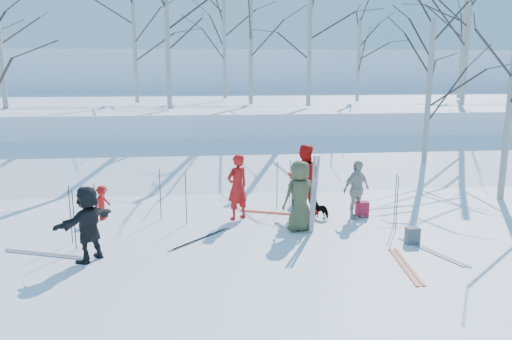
{
  "coord_description": "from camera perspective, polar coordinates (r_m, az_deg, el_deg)",
  "views": [
    {
      "loc": [
        -1.3,
        -11.01,
        3.94
      ],
      "look_at": [
        0.0,
        1.5,
        1.3
      ],
      "focal_mm": 35.0,
      "sensor_mm": 36.0,
      "label": 1
    }
  ],
  "objects": [
    {
      "name": "birch_plateau_a",
      "position": [
        22.99,
        -0.61,
        15.09
      ],
      "size": [
        4.85,
        4.85,
        6.08
      ],
      "primitive_type": null,
      "color": "silver",
      "rests_on": "snow_plateau"
    },
    {
      "name": "ski_pair_e",
      "position": [
        13.61,
        2.19,
        -4.94
      ],
      "size": [
        1.42,
        2.03,
        0.02
      ],
      "primitive_type": null,
      "rotation": [
        0.0,
        0.0,
        1.22
      ],
      "color": "#B32C19",
      "rests_on": "ground"
    },
    {
      "name": "far_hill",
      "position": [
        49.07,
        -4.47,
        9.55
      ],
      "size": [
        90.0,
        30.0,
        6.0
      ],
      "primitive_type": "cube",
      "color": "white",
      "rests_on": "ground"
    },
    {
      "name": "birch_plateau_b",
      "position": [
        24.8,
        -13.7,
        13.94
      ],
      "size": [
        4.5,
        4.5,
        5.57
      ],
      "primitive_type": null,
      "color": "silver",
      "rests_on": "snow_plateau"
    },
    {
      "name": "snow_ramp",
      "position": [
        18.45,
        -1.77,
        -0.01
      ],
      "size": [
        70.0,
        9.49,
        4.12
      ],
      "primitive_type": "cube",
      "rotation": [
        0.3,
        0.0,
        0.0
      ],
      "color": "white",
      "rests_on": "ground"
    },
    {
      "name": "backpack_red",
      "position": [
        13.53,
        12.03,
        -4.42
      ],
      "size": [
        0.32,
        0.22,
        0.42
      ],
      "primitive_type": "cube",
      "color": "maroon",
      "rests_on": "ground"
    },
    {
      "name": "ski_pole_e",
      "position": [
        12.89,
        15.62,
        -3.29
      ],
      "size": [
        0.02,
        0.02,
        1.34
      ],
      "primitive_type": "cylinder",
      "color": "black",
      "rests_on": "ground"
    },
    {
      "name": "birch_edge_b",
      "position": [
        16.32,
        27.08,
        7.43
      ],
      "size": [
        4.87,
        4.87,
        6.09
      ],
      "primitive_type": null,
      "color": "silver",
      "rests_on": "ground"
    },
    {
      "name": "birch_plateau_h",
      "position": [
        22.22,
        6.15,
        14.63
      ],
      "size": [
        4.58,
        4.58,
        5.69
      ],
      "primitive_type": null,
      "color": "silver",
      "rests_on": "snow_plateau"
    },
    {
      "name": "ski_pole_h",
      "position": [
        11.96,
        -20.45,
        -4.78
      ],
      "size": [
        0.02,
        0.02,
        1.34
      ],
      "primitive_type": "cylinder",
      "color": "black",
      "rests_on": "ground"
    },
    {
      "name": "birch_plateau_g",
      "position": [
        29.54,
        22.64,
        14.1
      ],
      "size": [
        5.3,
        5.3,
        6.71
      ],
      "primitive_type": null,
      "color": "silver",
      "rests_on": "snow_plateau"
    },
    {
      "name": "birch_plateau_f",
      "position": [
        21.23,
        -10.13,
        16.01
      ],
      "size": [
        5.29,
        5.29,
        6.69
      ],
      "primitive_type": null,
      "color": "silver",
      "rests_on": "snow_plateau"
    },
    {
      "name": "skier_olive_center",
      "position": [
        12.06,
        5.02,
        -2.97
      ],
      "size": [
        0.98,
        0.81,
        1.73
      ],
      "primitive_type": "imported",
      "rotation": [
        0.0,
        0.0,
        3.49
      ],
      "color": "#43482B",
      "rests_on": "ground"
    },
    {
      "name": "ski_pole_c",
      "position": [
        14.21,
        3.91,
        -1.48
      ],
      "size": [
        0.02,
        0.02,
        1.34
      ],
      "primitive_type": "cylinder",
      "color": "black",
      "rests_on": "ground"
    },
    {
      "name": "skier_red_seated",
      "position": [
        13.56,
        -17.14,
        -3.59
      ],
      "size": [
        0.54,
        0.67,
        0.91
      ],
      "primitive_type": "imported",
      "rotation": [
        0.0,
        0.0,
        1.16
      ],
      "color": "red",
      "rests_on": "ground"
    },
    {
      "name": "birch_plateau_j",
      "position": [
        25.34,
        11.65,
        12.22
      ],
      "size": [
        3.41,
        3.41,
        4.02
      ],
      "primitive_type": null,
      "color": "silver",
      "rests_on": "snow_plateau"
    },
    {
      "name": "upright_ski_right",
      "position": [
        11.86,
        6.79,
        -2.84
      ],
      "size": [
        0.15,
        0.23,
        1.89
      ],
      "primitive_type": "cube",
      "rotation": [
        0.1,
        0.0,
        0.41
      ],
      "color": "silver",
      "rests_on": "ground"
    },
    {
      "name": "skier_red_north",
      "position": [
        12.93,
        -2.14,
        -1.94
      ],
      "size": [
        0.75,
        0.69,
        1.72
      ],
      "primitive_type": "imported",
      "rotation": [
        0.0,
        0.0,
        3.72
      ],
      "color": "red",
      "rests_on": "ground"
    },
    {
      "name": "skier_redor_behind",
      "position": [
        13.54,
        5.5,
        -1.0
      ],
      "size": [
        1.11,
        1.0,
        1.88
      ],
      "primitive_type": "imported",
      "rotation": [
        0.0,
        0.0,
        2.77
      ],
      "color": "red",
      "rests_on": "ground"
    },
    {
      "name": "skier_grey_west",
      "position": [
        10.76,
        -18.62,
        -5.82
      ],
      "size": [
        1.24,
        1.46,
        1.58
      ],
      "primitive_type": "imported",
      "rotation": [
        0.0,
        0.0,
        4.08
      ],
      "color": "black",
      "rests_on": "ground"
    },
    {
      "name": "backpack_grey",
      "position": [
        11.84,
        17.44,
        -7.18
      ],
      "size": [
        0.3,
        0.2,
        0.38
      ],
      "primitive_type": "cube",
      "color": "#4E5055",
      "rests_on": "ground"
    },
    {
      "name": "ski_pole_a",
      "position": [
        11.9,
        -17.84,
        -4.68
      ],
      "size": [
        0.02,
        0.02,
        1.34
      ],
      "primitive_type": "cylinder",
      "color": "black",
      "rests_on": "ground"
    },
    {
      "name": "ski_pair_c",
      "position": [
        11.53,
        19.49,
        -8.79
      ],
      "size": [
        1.44,
        2.03,
        0.02
      ],
      "primitive_type": null,
      "rotation": [
        0.0,
        0.0,
        0.36
      ],
      "color": "silver",
      "rests_on": "ground"
    },
    {
      "name": "ski_pole_i",
      "position": [
        12.58,
        15.83,
        -3.68
      ],
      "size": [
        0.02,
        0.02,
        1.34
      ],
      "primitive_type": "cylinder",
      "color": "black",
      "rests_on": "ground"
    },
    {
      "name": "birch_plateau_c",
      "position": [
        27.34,
        -3.65,
        14.31
      ],
      "size": [
        4.69,
        4.69,
        5.85
      ],
      "primitive_type": null,
      "color": "silver",
      "rests_on": "snow_plateau"
    },
    {
      "name": "ski_pole_d",
      "position": [
        12.65,
        -8.0,
        -3.25
      ],
      "size": [
        0.02,
        0.02,
        1.34
      ],
      "primitive_type": "cylinder",
      "color": "black",
      "rests_on": "ground"
    },
    {
      "name": "dog",
      "position": [
        13.28,
        7.46,
        -4.45
      ],
      "size": [
        0.55,
        0.59,
        0.47
      ],
      "primitive_type": "imported",
      "rotation": [
        0.0,
        0.0,
        3.83
      ],
      "color": "black",
      "rests_on": "ground"
    },
    {
      "name": "ski_pole_f",
      "position": [
        13.96,
        2.42,
        -1.71
      ],
      "size": [
        0.02,
        0.02,
        1.34
      ],
      "primitive_type": "cylinder",
      "color": "black",
      "rests_on": "ground"
    },
    {
      "name": "ski_pole_g",
      "position": [
        11.51,
        -20.07,
        -5.4
      ],
      "size": [
        0.02,
        0.02,
        1.34
      ],
      "primitive_type": "cylinder",
      "color": "black",
      "rests_on": "ground"
    },
    {
      "name": "ski_pair_a",
      "position": [
        10.6,
        16.7,
        -10.45
      ],
      "size": [
        0.56,
        1.94,
        0.02
      ],
      "primitive_type": null,
      "rotation": [
        0.0,
        0.0,
        -0.1
      ],
      "color": "#B32C19",
      "rests_on": "ground"
    },
    {
      "name": "ski_pole_b",
      "position": [
        13.19,
        -10.89,
        -2.72
      ],
      "size": [
        0.02,
        0.02,
        1.34
      ],
      "primitive_type": "cylinder",
      "color": "black",
      "rests_on": "ground"
    },
    {
      "name": "backpack_dark",
      "position": [
        14.24,
        4.83,
        -3.42
      ],
      "size": [
        0.34,
        0.24,
        0.4
      ],
      "primitive_type": "cube",
      "color": "black",
      "rests_on": "ground"
    },
    {
      "name": "snow_plateau",
      "position": [
        28.2,
        -3.28,
        5.85
      ],
      "size": [
        70.0,
        18.0,
        2.2
      ],
      "primitive_type": "cube",
      "color": "white",
      "rests_on": "ground"
    },
    {
      "name": "birch_edge_e",
      "position": [
        18.77,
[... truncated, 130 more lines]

